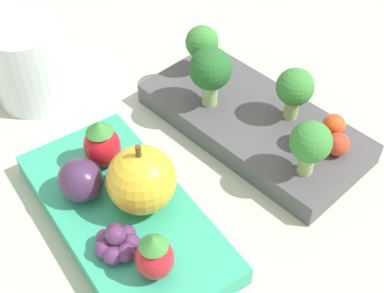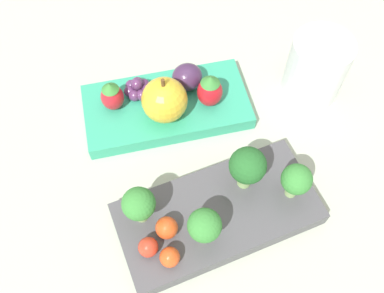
# 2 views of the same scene
# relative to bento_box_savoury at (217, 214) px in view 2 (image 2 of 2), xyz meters

# --- Properties ---
(ground_plane) EXTENTS (4.00, 4.00, 0.00)m
(ground_plane) POSITION_rel_bento_box_savoury_xyz_m (0.01, -0.08, -0.01)
(ground_plane) COLOR #ADB7A3
(bento_box_savoury) EXTENTS (0.22, 0.12, 0.02)m
(bento_box_savoury) POSITION_rel_bento_box_savoury_xyz_m (0.00, 0.00, 0.00)
(bento_box_savoury) COLOR #4C4C51
(bento_box_savoury) RESTS_ON ground_plane
(bento_box_fruit) EXTENTS (0.22, 0.12, 0.02)m
(bento_box_fruit) POSITION_rel_bento_box_savoury_xyz_m (0.01, -0.16, -0.00)
(bento_box_fruit) COLOR #33A87F
(bento_box_fruit) RESTS_ON ground_plane
(broccoli_floret_0) EXTENTS (0.03, 0.03, 0.05)m
(broccoli_floret_0) POSITION_rel_bento_box_savoury_xyz_m (0.08, -0.02, 0.04)
(broccoli_floret_0) COLOR #93B770
(broccoli_floret_0) RESTS_ON bento_box_savoury
(broccoli_floret_1) EXTENTS (0.04, 0.04, 0.06)m
(broccoli_floret_1) POSITION_rel_bento_box_savoury_xyz_m (-0.04, -0.02, 0.05)
(broccoli_floret_1) COLOR #93B770
(broccoli_floret_1) RESTS_ON bento_box_savoury
(broccoli_floret_2) EXTENTS (0.03, 0.03, 0.05)m
(broccoli_floret_2) POSITION_rel_bento_box_savoury_xyz_m (0.02, 0.02, 0.04)
(broccoli_floret_2) COLOR #93B770
(broccoli_floret_2) RESTS_ON bento_box_savoury
(broccoli_floret_3) EXTENTS (0.03, 0.03, 0.05)m
(broccoli_floret_3) POSITION_rel_bento_box_savoury_xyz_m (-0.08, 0.01, 0.04)
(broccoli_floret_3) COLOR #93B770
(broccoli_floret_3) RESTS_ON bento_box_savoury
(cherry_tomato_0) EXTENTS (0.02, 0.02, 0.02)m
(cherry_tomato_0) POSITION_rel_bento_box_savoury_xyz_m (0.06, 0.01, 0.02)
(cherry_tomato_0) COLOR #DB4C1E
(cherry_tomato_0) RESTS_ON bento_box_savoury
(cherry_tomato_1) EXTENTS (0.02, 0.02, 0.02)m
(cherry_tomato_1) POSITION_rel_bento_box_savoury_xyz_m (0.06, 0.04, 0.02)
(cherry_tomato_1) COLOR #DB4C1E
(cherry_tomato_1) RESTS_ON bento_box_savoury
(cherry_tomato_2) EXTENTS (0.02, 0.02, 0.02)m
(cherry_tomato_2) POSITION_rel_bento_box_savoury_xyz_m (0.08, 0.02, 0.02)
(cherry_tomato_2) COLOR red
(cherry_tomato_2) RESTS_ON bento_box_savoury
(apple) EXTENTS (0.06, 0.06, 0.06)m
(apple) POSITION_rel_bento_box_savoury_xyz_m (0.02, -0.14, 0.04)
(apple) COLOR gold
(apple) RESTS_ON bento_box_fruit
(strawberry_0) EXTENTS (0.03, 0.03, 0.05)m
(strawberry_0) POSITION_rel_bento_box_savoury_xyz_m (-0.04, -0.14, 0.03)
(strawberry_0) COLOR red
(strawberry_0) RESTS_ON bento_box_fruit
(strawberry_1) EXTENTS (0.03, 0.03, 0.04)m
(strawberry_1) POSITION_rel_bento_box_savoury_xyz_m (0.07, -0.17, 0.03)
(strawberry_1) COLOR red
(strawberry_1) RESTS_ON bento_box_fruit
(plum) EXTENTS (0.04, 0.04, 0.03)m
(plum) POSITION_rel_bento_box_savoury_xyz_m (-0.02, -0.17, 0.03)
(plum) COLOR #42284C
(plum) RESTS_ON bento_box_fruit
(grape_cluster) EXTENTS (0.03, 0.04, 0.03)m
(grape_cluster) POSITION_rel_bento_box_savoury_xyz_m (0.04, -0.18, 0.02)
(grape_cluster) COLOR #562D5B
(grape_cluster) RESTS_ON bento_box_fruit
(drinking_cup) EXTENTS (0.08, 0.08, 0.08)m
(drinking_cup) POSITION_rel_bento_box_savoury_xyz_m (-0.18, -0.13, 0.03)
(drinking_cup) COLOR silver
(drinking_cup) RESTS_ON ground_plane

